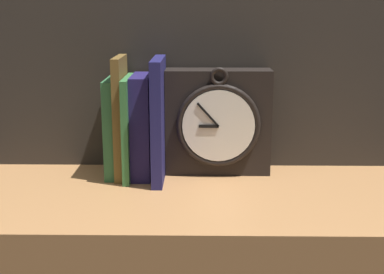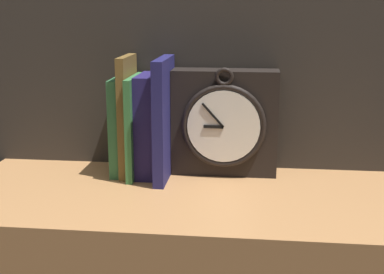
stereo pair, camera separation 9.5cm
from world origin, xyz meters
name	(u,v)px [view 2 (the right image)]	position (x,y,z in m)	size (l,w,h in m)	color
clock	(225,123)	(0.05, 0.14, 1.03)	(0.22, 0.08, 0.23)	black
book_slot0_green	(120,126)	(-0.16, 0.12, 1.02)	(0.02, 0.11, 0.20)	#2E653C
book_slot1_brown	(128,116)	(-0.15, 0.11, 1.04)	(0.02, 0.12, 0.24)	brown
book_slot2_green	(135,126)	(-0.13, 0.11, 1.02)	(0.01, 0.14, 0.20)	#326D39
book_slot3_navy	(149,125)	(-0.10, 0.11, 1.03)	(0.04, 0.12, 0.21)	#221C53
book_slot4_navy	(164,119)	(-0.07, 0.10, 1.04)	(0.02, 0.16, 0.24)	#1D1C51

